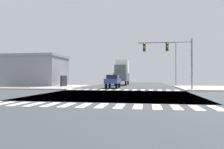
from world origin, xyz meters
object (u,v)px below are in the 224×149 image
(bank_building, at_px, (34,71))
(box_truck_leading_2, at_px, (122,72))
(sedan_nearside_1, at_px, (113,80))
(street_lamp, at_px, (174,60))
(traffic_signal_mast, at_px, (170,52))

(bank_building, height_order, box_truck_leading_2, bank_building)
(bank_building, xyz_separation_m, sedan_nearside_1, (14.60, -4.49, -1.54))
(street_lamp, height_order, bank_building, street_lamp)
(traffic_signal_mast, relative_size, bank_building, 0.54)
(traffic_signal_mast, xyz_separation_m, street_lamp, (1.95, 11.72, 0.03))
(traffic_signal_mast, height_order, box_truck_leading_2, traffic_signal_mast)
(street_lamp, height_order, box_truck_leading_2, street_lamp)
(traffic_signal_mast, relative_size, sedan_nearside_1, 1.49)
(street_lamp, distance_m, bank_building, 24.39)
(street_lamp, relative_size, box_truck_leading_2, 1.05)
(bank_building, bearing_deg, sedan_nearside_1, -17.10)
(sedan_nearside_1, xyz_separation_m, box_truck_leading_2, (-0.00, 11.62, 1.45))
(box_truck_leading_2, bearing_deg, street_lamp, 159.94)
(traffic_signal_mast, xyz_separation_m, bank_building, (-22.08, 8.03, -1.89))
(traffic_signal_mast, relative_size, street_lamp, 0.84)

